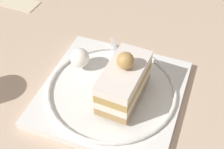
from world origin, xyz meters
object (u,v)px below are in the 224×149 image
Objects in this scene: dessert_plate at (112,91)px; folded_napkin at (20,3)px; whipped_cream_dollop at (80,58)px; cake_slice at (124,81)px; fork at (118,60)px.

folded_napkin is (0.20, 0.30, -0.01)m from dessert_plate.
whipped_cream_dollop reaches higher than dessert_plate.
dessert_plate is 0.05m from cake_slice.
dessert_plate is at bearing -170.99° from fork.
cake_slice is 0.39m from folded_napkin.
whipped_cream_dollop is at bearing 65.87° from dessert_plate.
dessert_plate is 0.36m from folded_napkin.
cake_slice is at bearing -155.91° from fork.
dessert_plate reaches higher than folded_napkin.
cake_slice is 0.09m from fork.
folded_napkin is at bearing 56.99° from cake_slice.
folded_napkin is (0.21, 0.32, -0.05)m from cake_slice.
whipped_cream_dollop is (0.04, 0.09, -0.02)m from cake_slice.
dessert_plate is at bearing -114.13° from whipped_cream_dollop.
cake_slice is 3.16× the size of whipped_cream_dollop.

